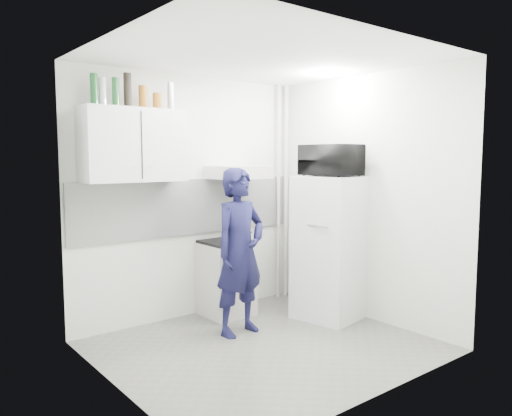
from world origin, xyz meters
TOP-DOWN VIEW (x-y plane):
  - floor at (0.00, 0.00)m, footprint 2.80×2.80m
  - ceiling at (0.00, 0.00)m, footprint 2.80×2.80m
  - wall_back at (0.00, 1.25)m, footprint 2.80×0.00m
  - wall_left at (-1.40, 0.00)m, footprint 0.00×2.60m
  - wall_right at (1.40, 0.00)m, footprint 0.00×2.60m
  - person at (0.04, 0.43)m, footprint 0.64×0.46m
  - stove at (0.27, 1.00)m, footprint 0.50×0.50m
  - fridge at (1.10, 0.23)m, footprint 0.74×0.74m
  - stove_top at (0.27, 1.00)m, footprint 0.48×0.48m
  - saucepan at (0.37, 0.94)m, footprint 0.16×0.16m
  - microwave at (1.10, 0.23)m, footprint 0.62×0.43m
  - bottle_a at (-1.12, 1.07)m, footprint 0.07×0.07m
  - bottle_b at (-1.04, 1.07)m, footprint 0.07×0.07m
  - bottle_c at (-0.91, 1.07)m, footprint 0.06×0.06m
  - bottle_d at (-0.80, 1.07)m, footprint 0.07×0.07m
  - canister_a at (-0.64, 1.07)m, footprint 0.09×0.09m
  - canister_b at (-0.49, 1.07)m, footprint 0.08×0.08m
  - bottle_e at (-0.34, 1.07)m, footprint 0.07×0.07m
  - upper_cabinet at (-0.75, 1.07)m, footprint 1.00×0.35m
  - range_hood at (0.45, 1.00)m, footprint 0.60×0.50m
  - backsplash at (0.00, 1.24)m, footprint 2.74×0.03m
  - pipe_a at (1.30, 1.17)m, footprint 0.05×0.05m
  - pipe_b at (1.18, 1.17)m, footprint 0.04×0.04m
  - ceiling_spot_fixture at (1.00, 0.20)m, footprint 0.10×0.10m

SIDE VIEW (x-z plane):
  - floor at x=0.00m, z-range 0.00..0.00m
  - stove at x=0.27m, z-range 0.00..0.80m
  - fridge at x=1.10m, z-range 0.00..1.53m
  - stove_top at x=0.27m, z-range 0.80..0.83m
  - person at x=0.04m, z-range 0.00..1.63m
  - saucepan at x=0.37m, z-range 0.83..0.91m
  - backsplash at x=0.00m, z-range 0.90..1.50m
  - wall_left at x=-1.40m, z-range 0.00..2.60m
  - wall_right at x=1.40m, z-range 0.00..2.60m
  - pipe_a at x=1.30m, z-range 0.00..2.60m
  - pipe_b at x=1.18m, z-range 0.00..2.60m
  - wall_back at x=0.00m, z-range -0.10..2.70m
  - range_hood at x=0.45m, z-range 1.50..1.64m
  - microwave at x=1.10m, z-range 1.53..1.87m
  - upper_cabinet at x=-0.75m, z-range 1.50..2.20m
  - canister_b at x=-0.49m, z-range 2.20..2.36m
  - canister_a at x=-0.64m, z-range 2.20..2.42m
  - bottle_b at x=-1.04m, z-range 2.20..2.46m
  - bottle_c at x=-0.91m, z-range 2.20..2.47m
  - bottle_e at x=-0.34m, z-range 2.20..2.47m
  - bottle_a at x=-1.12m, z-range 2.20..2.49m
  - bottle_d at x=-0.80m, z-range 2.20..2.52m
  - ceiling_spot_fixture at x=1.00m, z-range 2.56..2.58m
  - ceiling at x=0.00m, z-range 2.60..2.60m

